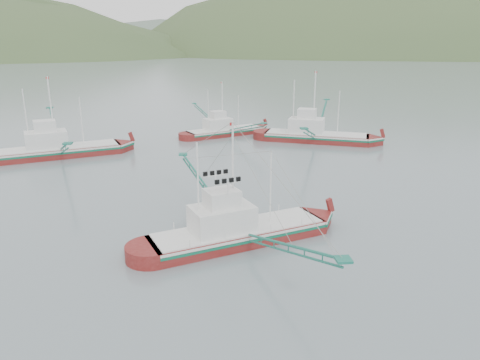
{
  "coord_description": "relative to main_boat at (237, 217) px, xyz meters",
  "views": [
    {
      "loc": [
        -3.87,
        -33.48,
        15.49
      ],
      "look_at": [
        0.0,
        6.0,
        3.2
      ],
      "focal_mm": 35.0,
      "sensor_mm": 36.0,
      "label": 1
    }
  ],
  "objects": [
    {
      "name": "ground",
      "position": [
        0.82,
        0.01,
        -2.06
      ],
      "size": [
        1200.0,
        1200.0,
        0.0
      ],
      "primitive_type": "plane",
      "color": "slate",
      "rests_on": "ground"
    },
    {
      "name": "bg_boat_far",
      "position": [
        1.7,
        40.92,
        -0.17
      ],
      "size": [
        12.95,
        21.67,
        9.26
      ],
      "rotation": [
        0.0,
        0.0,
        0.43
      ],
      "color": "maroon",
      "rests_on": "ground"
    },
    {
      "name": "ridge_distant",
      "position": [
        30.82,
        560.01,
        -2.06
      ],
      "size": [
        960.0,
        400.0,
        240.0
      ],
      "primitive_type": "ellipsoid",
      "color": "slate",
      "rests_on": "ground"
    },
    {
      "name": "main_boat",
      "position": [
        0.0,
        0.0,
        0.0
      ],
      "size": [
        14.43,
        24.47,
        10.27
      ],
      "rotation": [
        0.0,
        0.0,
        0.36
      ],
      "color": "maroon",
      "rests_on": "ground"
    },
    {
      "name": "bg_boat_right",
      "position": [
        15.18,
        34.92,
        0.2
      ],
      "size": [
        15.94,
        26.99,
        11.36
      ],
      "rotation": [
        0.0,
        0.0,
        -0.37
      ],
      "color": "maroon",
      "rests_on": "ground"
    },
    {
      "name": "bg_boat_left",
      "position": [
        -21.17,
        29.31,
        0.16
      ],
      "size": [
        15.95,
        27.11,
        11.34
      ],
      "rotation": [
        0.0,
        0.0,
        0.34
      ],
      "color": "maroon",
      "rests_on": "ground"
    },
    {
      "name": "headland_right",
      "position": [
        240.82,
        430.01,
        -2.06
      ],
      "size": [
        684.0,
        432.0,
        306.0
      ],
      "primitive_type": "ellipsoid",
      "color": "#3D532A",
      "rests_on": "ground"
    }
  ]
}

